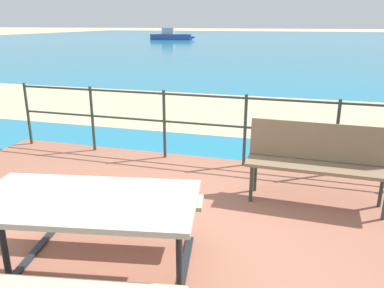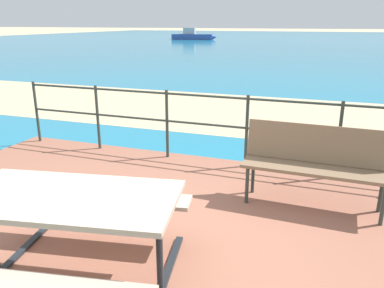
# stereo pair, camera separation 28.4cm
# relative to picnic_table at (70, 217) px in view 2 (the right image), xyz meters

# --- Properties ---
(ground_plane) EXTENTS (240.00, 240.00, 0.00)m
(ground_plane) POSITION_rel_picnic_table_xyz_m (0.09, 0.52, -0.64)
(ground_plane) COLOR tan
(patio_paving) EXTENTS (6.40, 5.20, 0.06)m
(patio_paving) POSITION_rel_picnic_table_xyz_m (0.09, 0.52, -0.61)
(patio_paving) COLOR #935B47
(patio_paving) RESTS_ON ground
(sea_water) EXTENTS (90.00, 90.00, 0.01)m
(sea_water) POSITION_rel_picnic_table_xyz_m (0.09, 40.52, -0.63)
(sea_water) COLOR teal
(sea_water) RESTS_ON ground
(beach_strip) EXTENTS (54.04, 4.62, 0.01)m
(beach_strip) POSITION_rel_picnic_table_xyz_m (0.09, 6.47, -0.63)
(beach_strip) COLOR tan
(beach_strip) RESTS_ON ground
(picnic_table) EXTENTS (1.82, 1.77, 0.75)m
(picnic_table) POSITION_rel_picnic_table_xyz_m (0.00, 0.00, 0.00)
(picnic_table) COLOR tan
(picnic_table) RESTS_ON patio_paving
(park_bench) EXTENTS (1.53, 0.45, 0.88)m
(park_bench) POSITION_rel_picnic_table_xyz_m (1.62, 2.04, -0.05)
(park_bench) COLOR #7A6047
(park_bench) RESTS_ON patio_paving
(railing_fence) EXTENTS (5.94, 0.04, 1.01)m
(railing_fence) POSITION_rel_picnic_table_xyz_m (0.09, 2.94, 0.05)
(railing_fence) COLOR #2D3833
(railing_fence) RESTS_ON patio_paving
(boat_mid) EXTENTS (5.27, 2.02, 1.34)m
(boat_mid) POSITION_rel_picnic_table_xyz_m (-13.92, 41.29, -0.20)
(boat_mid) COLOR #2D478C
(boat_mid) RESTS_ON sea_water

